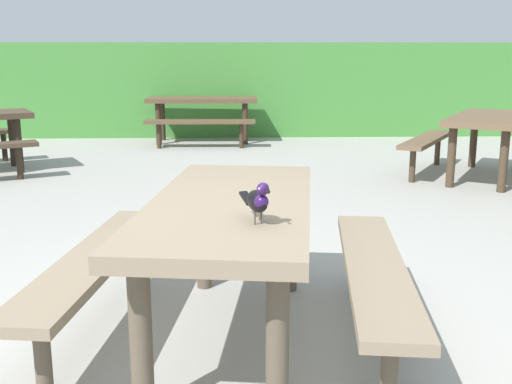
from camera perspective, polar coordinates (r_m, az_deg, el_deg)
name	(u,v)px	position (r m, az deg, el deg)	size (l,w,h in m)	color
ground_plane	(174,368)	(2.94, -7.77, -16.12)	(60.00, 60.00, 0.00)	#A3A099
hedge_wall	(218,88)	(11.51, -3.57, 9.73)	(28.00, 1.72, 1.63)	#428438
picnic_table_foreground	(231,235)	(2.97, -2.33, -4.08)	(1.88, 1.91, 0.74)	#84725B
bird_grackle	(258,200)	(2.45, 0.22, -0.76)	(0.13, 0.28, 0.18)	black
picnic_table_mid_left	(203,109)	(10.14, -5.06, 7.83)	(1.81, 1.70, 0.74)	brown
picnic_table_far_centre	(489,131)	(7.56, 21.06, 5.36)	(2.32, 2.33, 0.74)	brown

